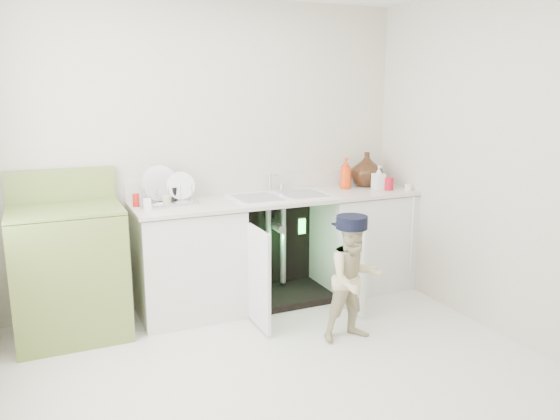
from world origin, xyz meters
name	(u,v)px	position (x,y,z in m)	size (l,w,h in m)	color
ground	(279,376)	(0.00, 0.00, 0.00)	(3.50, 3.50, 0.00)	beige
room_shell	(279,181)	(0.00, 0.00, 1.25)	(6.00, 5.50, 1.26)	beige
counter_run	(283,245)	(0.58, 1.21, 0.47)	(2.44, 1.02, 1.21)	silver
avocado_stove	(70,270)	(-1.13, 1.18, 0.49)	(0.77, 0.65, 1.20)	olive
repair_worker	(354,278)	(0.71, 0.27, 0.46)	(0.45, 0.77, 0.91)	beige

